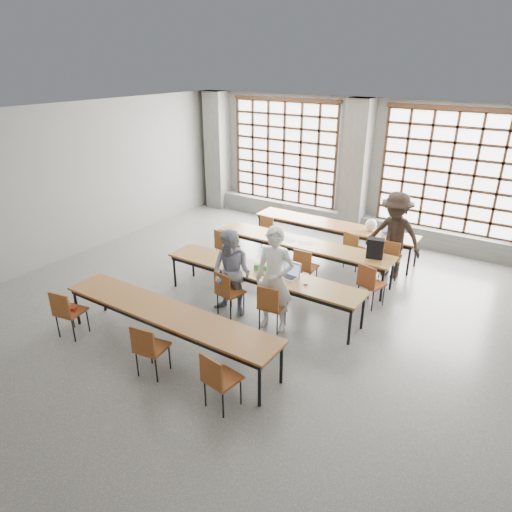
{
  "coord_description": "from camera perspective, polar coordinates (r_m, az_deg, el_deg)",
  "views": [
    {
      "loc": [
        4.24,
        -5.97,
        4.37
      ],
      "look_at": [
        0.07,
        0.4,
        1.07
      ],
      "focal_mm": 32.0,
      "sensor_mm": 36.0,
      "label": 1
    }
  ],
  "objects": [
    {
      "name": "floor",
      "position": [
        8.52,
        -1.9,
        -7.39
      ],
      "size": [
        11.0,
        11.0,
        0.0
      ],
      "primitive_type": "plane",
      "color": "#50504D",
      "rests_on": "ground"
    },
    {
      "name": "ceiling",
      "position": [
        7.37,
        -2.27,
        16.67
      ],
      "size": [
        11.0,
        11.0,
        0.0
      ],
      "primitive_type": "plane",
      "rotation": [
        3.14,
        0.0,
        0.0
      ],
      "color": "silver",
      "rests_on": "floor"
    },
    {
      "name": "wall_back",
      "position": [
        12.5,
        12.85,
        10.79
      ],
      "size": [
        10.0,
        0.0,
        10.0
      ],
      "primitive_type": "plane",
      "rotation": [
        1.57,
        0.0,
        0.0
      ],
      "color": "slate",
      "rests_on": "floor"
    },
    {
      "name": "wall_left",
      "position": [
        11.31,
        -23.51,
        8.13
      ],
      "size": [
        0.0,
        11.0,
        11.0
      ],
      "primitive_type": "plane",
      "rotation": [
        1.57,
        0.0,
        1.57
      ],
      "color": "slate",
      "rests_on": "floor"
    },
    {
      "name": "column_left",
      "position": [
        14.43,
        -4.84,
        12.92
      ],
      "size": [
        0.6,
        0.55,
        3.5
      ],
      "primitive_type": "cube",
      "color": "#4F4F4D",
      "rests_on": "floor"
    },
    {
      "name": "column_mid",
      "position": [
        12.24,
        12.37,
        10.58
      ],
      "size": [
        0.6,
        0.55,
        3.5
      ],
      "primitive_type": "cube",
      "color": "#4F4F4D",
      "rests_on": "floor"
    },
    {
      "name": "window_left",
      "position": [
        13.34,
        3.55,
        12.75
      ],
      "size": [
        3.32,
        0.12,
        3.0
      ],
      "color": "white",
      "rests_on": "wall_back"
    },
    {
      "name": "window_right",
      "position": [
        11.82,
        23.09,
        9.55
      ],
      "size": [
        3.32,
        0.12,
        3.0
      ],
      "color": "white",
      "rests_on": "wall_back"
    },
    {
      "name": "sill_ledge",
      "position": [
        12.72,
        11.93,
        4.05
      ],
      "size": [
        9.8,
        0.35,
        0.5
      ],
      "primitive_type": "cube",
      "color": "#4F4F4D",
      "rests_on": "floor"
    },
    {
      "name": "desk_row_a",
      "position": [
        11.1,
        9.65,
        3.62
      ],
      "size": [
        4.0,
        0.7,
        0.73
      ],
      "color": "brown",
      "rests_on": "floor"
    },
    {
      "name": "desk_row_b",
      "position": [
        9.92,
        5.74,
        1.4
      ],
      "size": [
        4.0,
        0.7,
        0.73
      ],
      "color": "brown",
      "rests_on": "floor"
    },
    {
      "name": "desk_row_c",
      "position": [
        8.52,
        0.58,
        -2.32
      ],
      "size": [
        4.0,
        0.7,
        0.73
      ],
      "color": "brown",
      "rests_on": "floor"
    },
    {
      "name": "desk_row_d",
      "position": [
        7.36,
        -11.06,
        -7.24
      ],
      "size": [
        4.0,
        0.7,
        0.73
      ],
      "color": "brown",
      "rests_on": "floor"
    },
    {
      "name": "chair_back_left",
      "position": [
        11.22,
        1.71,
        3.48
      ],
      "size": [
        0.46,
        0.47,
        0.88
      ],
      "color": "brown",
      "rests_on": "floor"
    },
    {
      "name": "chair_back_mid",
      "position": [
        10.33,
        12.1,
        1.14
      ],
      "size": [
        0.52,
        0.52,
        0.88
      ],
      "color": "brown",
      "rests_on": "floor"
    },
    {
      "name": "chair_back_right",
      "position": [
        10.1,
        16.45,
        0.14
      ],
      "size": [
        0.46,
        0.47,
        0.88
      ],
      "color": "brown",
      "rests_on": "floor"
    },
    {
      "name": "chair_mid_left",
      "position": [
        10.27,
        -3.91,
        1.49
      ],
      "size": [
        0.47,
        0.47,
        0.88
      ],
      "color": "brown",
      "rests_on": "floor"
    },
    {
      "name": "chair_mid_centre",
      "position": [
        9.28,
        6.08,
        -1.07
      ],
      "size": [
        0.44,
        0.44,
        0.88
      ],
      "color": "brown",
      "rests_on": "floor"
    },
    {
      "name": "chair_mid_right",
      "position": [
        8.82,
        14.03,
        -3.06
      ],
      "size": [
        0.52,
        0.53,
        0.88
      ],
      "color": "brown",
      "rests_on": "floor"
    },
    {
      "name": "chair_front_left",
      "position": [
        8.28,
        -3.61,
        -4.18
      ],
      "size": [
        0.49,
        0.49,
        0.88
      ],
      "color": "brown",
      "rests_on": "floor"
    },
    {
      "name": "chair_front_right",
      "position": [
        7.82,
        1.85,
        -5.91
      ],
      "size": [
        0.46,
        0.47,
        0.88
      ],
      "color": "brown",
      "rests_on": "floor"
    },
    {
      "name": "chair_near_left",
      "position": [
        8.26,
        -22.6,
        -6.16
      ],
      "size": [
        0.49,
        0.49,
        0.88
      ],
      "color": "brown",
      "rests_on": "floor"
    },
    {
      "name": "chair_near_mid",
      "position": [
        6.94,
        -13.3,
        -10.81
      ],
      "size": [
        0.48,
        0.49,
        0.88
      ],
      "color": "brown",
      "rests_on": "floor"
    },
    {
      "name": "chair_near_right",
      "position": [
        6.21,
        -4.77,
        -14.73
      ],
      "size": [
        0.47,
        0.48,
        0.88
      ],
      "color": "brown",
      "rests_on": "floor"
    },
    {
      "name": "student_male",
      "position": [
        7.73,
        2.33,
        -2.92
      ],
      "size": [
        0.75,
        0.56,
        1.87
      ],
      "primitive_type": "imported",
      "rotation": [
        0.0,
        0.0,
        0.18
      ],
      "color": "silver",
      "rests_on": "floor"
    },
    {
      "name": "student_female",
      "position": [
        8.24,
        -3.05,
        -2.16
      ],
      "size": [
        0.83,
        0.66,
        1.62
      ],
      "primitive_type": "imported",
      "rotation": [
        0.0,
        0.0,
        0.06
      ],
      "color": "#171E45",
      "rests_on": "floor"
    },
    {
      "name": "student_back",
      "position": [
        10.07,
        16.89,
        2.48
      ],
      "size": [
        1.29,
        0.84,
        1.87
      ],
      "primitive_type": "imported",
      "rotation": [
        0.0,
        0.0,
        -0.12
      ],
      "color": "black",
      "rests_on": "floor"
    },
    {
      "name": "laptop_front",
      "position": [
        8.29,
        4.23,
        -2.16
      ],
      "size": [
        0.39,
        0.34,
        0.26
      ],
      "color": "#BBBBC0",
      "rests_on": "desk_row_c"
    },
    {
      "name": "laptop_back",
      "position": [
        10.74,
        16.4,
        3.01
      ],
      "size": [
        0.44,
        0.41,
        0.26
      ],
      "color": "silver",
      "rests_on": "desk_row_a"
    },
    {
      "name": "mouse",
      "position": [
        8.05,
        6.22,
        -3.43
      ],
      "size": [
        0.1,
        0.07,
        0.04
      ],
      "primitive_type": "ellipsoid",
      "rotation": [
        0.0,
        0.0,
        -0.04
      ],
      "color": "white",
      "rests_on": "desk_row_c"
    },
    {
      "name": "green_box",
      "position": [
        8.56,
        0.59,
        -1.38
      ],
      "size": [
        0.27,
        0.17,
        0.09
      ],
      "primitive_type": "cube",
      "rotation": [
        0.0,
        0.0,
        0.33
      ],
      "color": "green",
      "rests_on": "desk_row_c"
    },
    {
      "name": "phone",
      "position": [
        8.32,
        1.26,
        -2.41
      ],
      "size": [
        0.13,
        0.06,
        0.01
      ],
      "primitive_type": "cube",
      "rotation": [
        0.0,
        0.0,
        -0.01
      ],
      "color": "black",
      "rests_on": "desk_row_c"
    },
    {
      "name": "paper_sheet_a",
      "position": [
        10.2,
        2.9,
        2.53
      ],
      "size": [
        0.33,
        0.26,
        0.0
      ],
      "primitive_type": "cube",
      "rotation": [
        0.0,
        0.0,
        0.16
      ],
      "color": "white",
      "rests_on": "desk_row_b"
    },
    {
      "name": "paper_sheet_b",
      "position": [
        9.98,
        4.1,
        2.02
      ],
      "size": [
        0.34,
        0.28,
        0.0
      ],
      "primitive_type": "cube",
      "rotation": [
        0.0,
        0.0,
        -0.25
      ],
      "color": "silver",
      "rests_on": "desk_row_b"
    },
    {
      "name": "paper_sheet_c",
      "position": [
        9.85,
        6.27,
        1.64
      ],
      "size": [
        0.36,
        0.32,
        0.0
      ],
      "primitive_type": "cube",
      "rotation": [
        0.0,
        0.0,
        0.45
      ],
      "color": "silver",
      "rests_on": "desk_row_b"
    },
    {
      "name": "backpack",
      "position": [
        9.3,
        14.69,
        0.95
      ],
      "size": [
        0.36,
        0.27,
        0.4
      ],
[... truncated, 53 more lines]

